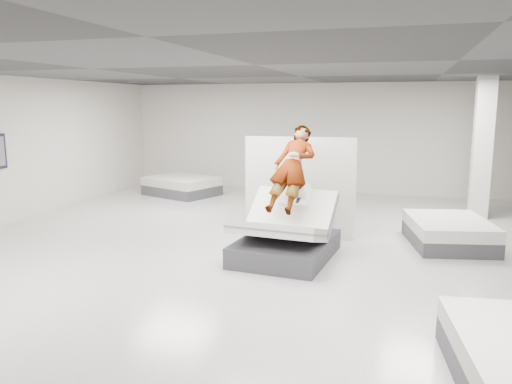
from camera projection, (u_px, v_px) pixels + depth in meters
room at (256, 165)px, 8.16m from camera, size 14.00×14.04×3.20m
hero_bed at (286, 236)px, 8.45m from camera, size 1.63×2.07×1.21m
person at (292, 183)px, 8.58m from camera, size 0.80×1.68×1.54m
remote at (298, 200)px, 8.22m from camera, size 0.06×0.15×0.08m
divider_panel at (299, 188)px, 9.73m from camera, size 2.17×0.18×1.97m
flat_bed_right_far at (449, 232)px, 9.25m from camera, size 1.68×2.03×0.49m
flat_bed_left_far at (182, 186)px, 14.37m from camera, size 2.28×2.01×0.52m
column at (482, 148)px, 11.27m from camera, size 0.40×0.40×3.20m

